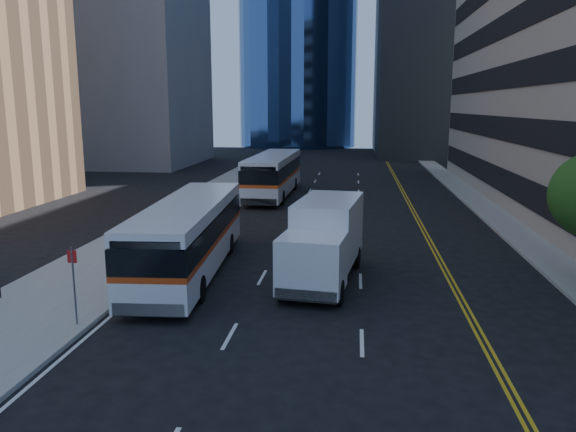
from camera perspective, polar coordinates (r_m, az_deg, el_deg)
The scene contains 7 objects.
ground at distance 15.37m, azimuth 5.65°, elevation -15.58°, with size 160.00×160.00×0.00m, color black.
sidewalk_west at distance 40.76m, azimuth -8.44°, elevation 1.37°, with size 5.00×90.00×0.15m, color gray.
sidewalk_east at distance 40.31m, azimuth 19.39°, elevation 0.75°, with size 2.00×90.00×0.15m, color gray.
midrise_west at distance 72.31m, azimuth -17.13°, elevation 19.09°, with size 18.00×18.00×35.00m, color gray.
bus_front at distance 23.64m, azimuth -10.00°, elevation -1.86°, with size 3.29×11.87×3.02m.
bus_rear at distance 43.45m, azimuth -1.50°, elevation 4.32°, with size 2.92×12.46×3.20m.
box_truck at distance 22.24m, azimuth 3.70°, elevation -2.45°, with size 3.11×6.89×3.19m.
Camera 1 is at (0.19, -13.74, 6.89)m, focal length 35.00 mm.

